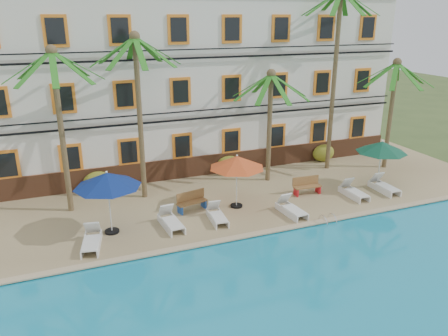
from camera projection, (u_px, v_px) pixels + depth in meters
name	position (u px, v px, depth m)	size (l,w,h in m)	color
ground	(258.00, 229.00, 19.80)	(100.00, 100.00, 0.00)	#384C23
pool_deck	(219.00, 188.00, 24.15)	(30.00, 12.00, 0.25)	tan
swimming_pool	(355.00, 322.00, 13.61)	(26.00, 12.00, 0.20)	teal
pool_coping	(267.00, 232.00, 18.91)	(30.00, 0.35, 0.06)	tan
hotel_building	(190.00, 80.00, 26.80)	(25.40, 6.44, 10.22)	silver
palm_a	(59.00, 108.00, 19.44)	(4.26, 4.26, 7.73)	brown
palm_b	(138.00, 95.00, 20.93)	(4.26, 4.26, 8.24)	brown
palm_c	(270.00, 109.00, 23.63)	(4.26, 4.26, 6.25)	brown
palm_d	(336.00, 60.00, 24.78)	(4.26, 4.26, 10.45)	brown
palm_e	(393.00, 98.00, 25.70)	(4.26, 4.26, 6.61)	brown
shrub_left	(98.00, 182.00, 23.18)	(1.50, 0.90, 1.10)	#325E1A
shrub_mid	(229.00, 165.00, 25.75)	(1.50, 0.90, 1.10)	#325E1A
shrub_right	(323.00, 153.00, 28.00)	(1.50, 0.90, 1.10)	#325E1A
umbrella_blue	(107.00, 180.00, 18.13)	(2.83, 2.83, 2.83)	black
umbrella_red	(237.00, 162.00, 20.73)	(2.69, 2.69, 2.69)	black
umbrella_green	(382.00, 147.00, 23.14)	(2.68, 2.68, 2.68)	black
lounger_a	(91.00, 240.00, 17.65)	(1.02, 1.98, 0.89)	silver
lounger_b	(171.00, 221.00, 19.31)	(0.84, 1.98, 0.91)	silver
lounger_c	(217.00, 215.00, 19.91)	(0.76, 1.80, 0.83)	silver
lounger_d	(291.00, 208.00, 20.58)	(0.82, 1.92, 0.88)	silver
lounger_e	(353.00, 191.00, 22.58)	(0.67, 1.85, 0.88)	silver
lounger_f	(384.00, 186.00, 23.28)	(0.72, 1.93, 0.90)	silver
bench_left	(191.00, 201.00, 20.95)	(1.57, 0.80, 0.93)	olive
bench_right	(307.00, 185.00, 22.88)	(1.52, 0.55, 0.93)	olive
pool_ladder	(327.00, 222.00, 19.87)	(0.54, 0.74, 0.74)	silver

